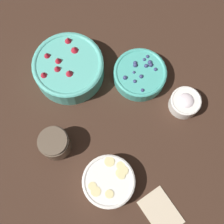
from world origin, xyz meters
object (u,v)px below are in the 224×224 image
(bowl_strawberries, at_px, (69,68))
(bowl_blueberries, at_px, (140,74))
(jar_chocolate, at_px, (55,144))
(bowl_bananas, at_px, (109,182))
(bowl_cream, at_px, (185,102))

(bowl_strawberries, height_order, bowl_blueberries, bowl_strawberries)
(bowl_strawberries, distance_m, bowl_blueberries, 0.24)
(bowl_strawberries, bearing_deg, jar_chocolate, -64.20)
(bowl_strawberries, relative_size, bowl_blueberries, 1.32)
(bowl_blueberries, xyz_separation_m, bowl_bananas, (0.11, -0.36, 0.00))
(jar_chocolate, bearing_deg, bowl_strawberries, 115.80)
(jar_chocolate, bearing_deg, bowl_bananas, -1.60)
(bowl_cream, relative_size, jar_chocolate, 1.03)
(bowl_bananas, relative_size, bowl_cream, 1.60)
(bowl_blueberries, distance_m, bowl_cream, 0.18)
(bowl_cream, xyz_separation_m, jar_chocolate, (-0.28, -0.35, 0.01))
(jar_chocolate, bearing_deg, bowl_cream, 51.45)
(bowl_bananas, bearing_deg, bowl_cream, 78.69)
(bowl_strawberries, distance_m, bowl_cream, 0.41)
(bowl_strawberries, xyz_separation_m, bowl_cream, (0.39, 0.11, -0.02))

